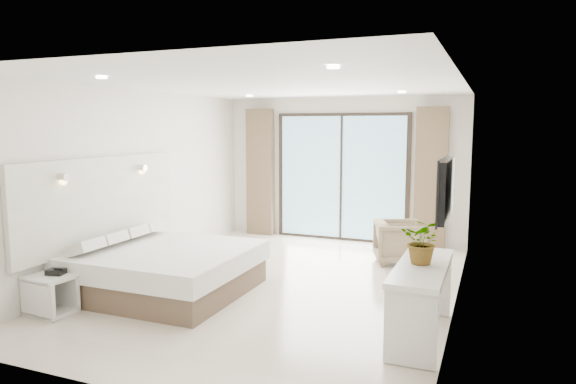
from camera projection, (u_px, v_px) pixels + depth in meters
name	position (u px, v px, depth m)	size (l,w,h in m)	color
ground	(279.00, 285.00, 7.03)	(6.20, 6.20, 0.00)	beige
room_shell	(283.00, 166.00, 7.49)	(4.62, 6.22, 2.72)	silver
bed	(165.00, 269.00, 6.71)	(2.08, 1.98, 0.72)	brown
nightstand	(50.00, 295.00, 5.92)	(0.53, 0.45, 0.45)	silver
phone	(56.00, 272.00, 5.93)	(0.19, 0.15, 0.06)	black
console_desk	(422.00, 284.00, 5.22)	(0.49, 1.57, 0.77)	silver
plant	(423.00, 246.00, 5.19)	(0.42, 0.47, 0.37)	#33662D
armchair	(399.00, 240.00, 8.14)	(0.72, 0.67, 0.74)	#8A7D5A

